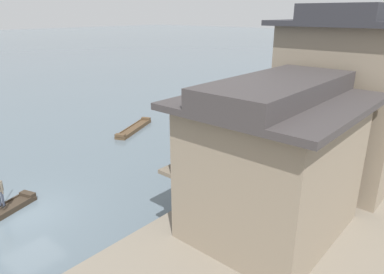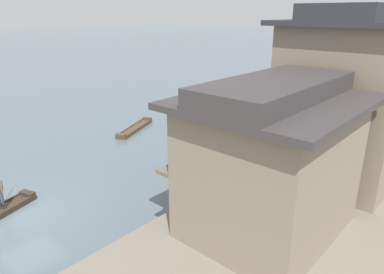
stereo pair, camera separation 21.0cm
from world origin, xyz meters
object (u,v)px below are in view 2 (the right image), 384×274
Objects in this scene: boat_midriver_drifting at (351,76)px; boat_moored_second at (264,112)px; boat_moored_third at (333,115)px; house_waterfront_second at (342,99)px; house_waterfront_nearest at (271,160)px; house_waterfront_tall at (364,101)px; boat_moored_far at (135,128)px.

boat_moored_second is at bearing -88.21° from boat_midriver_drifting.
boat_moored_third is 16.71m from house_waterfront_second.
house_waterfront_nearest is (5.24, -21.20, 3.77)m from boat_moored_third.
house_waterfront_second is (0.27, 6.26, 1.31)m from house_waterfront_nearest.
house_waterfront_second is 6.36m from house_waterfront_tall.
boat_moored_third is at bearing -75.36° from boat_midriver_drifting.
boat_moored_third is at bearing 110.23° from house_waterfront_second.
boat_moored_third is 10.69m from house_waterfront_tall.
house_waterfront_second reaches higher than boat_moored_far.
house_waterfront_nearest is 0.82× the size of house_waterfront_second.
boat_midriver_drifting is at bearing 106.86° from house_waterfront_second.
boat_moored_third is at bearing 103.88° from house_waterfront_nearest.
house_waterfront_second reaches higher than house_waterfront_nearest.
boat_midriver_drifting is (4.67, 38.40, 0.04)m from boat_moored_far.
house_waterfront_nearest is (16.03, -6.22, 3.76)m from boat_moored_far.
boat_midriver_drifting is (-0.84, 26.90, 0.00)m from boat_moored_second.
house_waterfront_second is at bearing 87.56° from house_waterfront_nearest.
house_waterfront_tall is at bearing -27.45° from boat_moored_second.
house_waterfront_tall is (10.98, -32.17, 3.73)m from boat_midriver_drifting.
house_waterfront_second reaches higher than boat_moored_second.
house_waterfront_nearest is 6.40m from house_waterfront_second.
boat_moored_second is 20.94m from house_waterfront_nearest.
house_waterfront_tall is (-0.38, 12.45, 0.01)m from house_waterfront_nearest.
boat_moored_far is 1.49× the size of boat_midriver_drifting.
boat_moored_far is 17.26m from house_waterfront_tall.
boat_midriver_drifting reaches higher than boat_moored_far.
boat_moored_third is (5.28, 3.48, -0.04)m from boat_moored_second.
house_waterfront_tall is at bearing -71.16° from boat_midriver_drifting.
house_waterfront_tall is (15.65, 6.23, 3.77)m from boat_moored_far.
boat_midriver_drifting is 0.51× the size of house_waterfront_tall.
boat_moored_third is 18.46m from boat_moored_far.
boat_moored_far is 0.76× the size of house_waterfront_tall.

